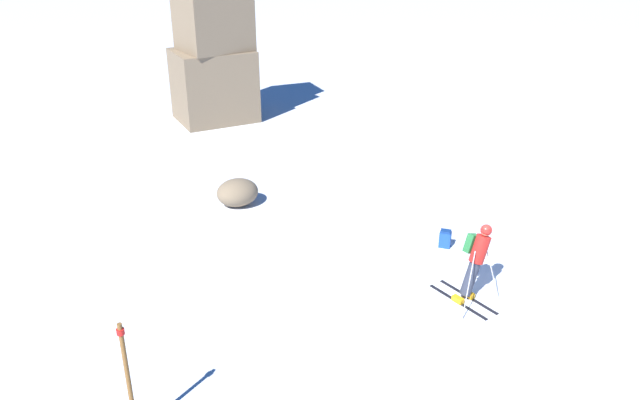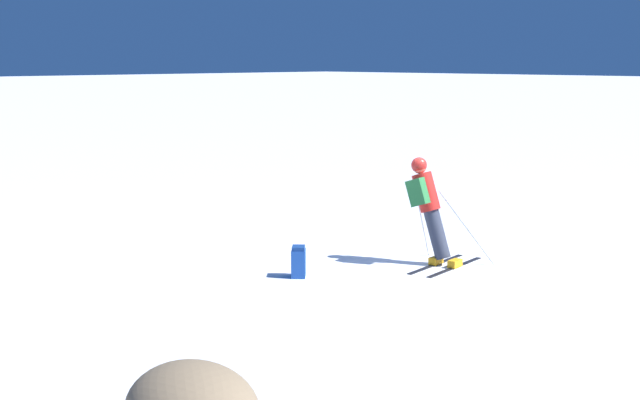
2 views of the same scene
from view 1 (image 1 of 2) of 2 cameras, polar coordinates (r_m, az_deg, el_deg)
name	(u,v)px [view 1 (image 1 of 2)]	position (r m, az deg, el deg)	size (l,w,h in m)	color
ground_plane	(478,294)	(15.38, 14.28, -8.37)	(300.00, 300.00, 0.00)	white
skier	(476,257)	(14.83, 14.08, -5.10)	(1.28, 1.80, 1.84)	black
rock_pillar	(211,36)	(27.21, -9.92, 14.59)	(3.18, 2.80, 8.64)	#7A664C
spare_backpack	(445,239)	(17.14, 11.37, -3.49)	(0.37, 0.37, 0.50)	#194293
exposed_boulder_0	(238,192)	(19.31, -7.55, 0.69)	(1.29, 1.10, 0.84)	#7A664C
trail_marker	(128,376)	(11.14, -17.17, -15.14)	(0.13, 0.13, 2.29)	brown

